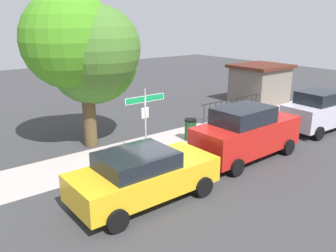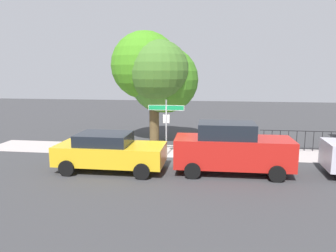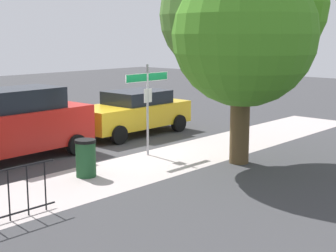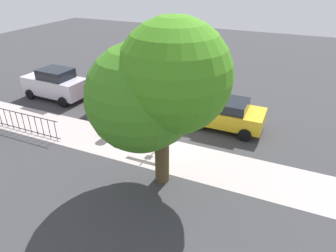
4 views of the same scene
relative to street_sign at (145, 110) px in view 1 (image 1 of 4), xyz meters
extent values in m
plane|color=#38383A|center=(0.15, -0.40, -1.94)|extent=(60.00, 60.00, 0.00)
cube|color=#AFA3A0|center=(2.15, 0.90, -1.94)|extent=(24.00, 2.60, 0.00)
cylinder|color=#9EA0A5|center=(0.00, 0.00, -0.56)|extent=(0.07, 0.07, 2.77)
cube|color=#0F723D|center=(0.00, 0.00, 0.44)|extent=(1.72, 0.02, 0.22)
cube|color=white|center=(0.00, 0.00, 0.44)|extent=(1.75, 0.02, 0.25)
cube|color=silver|center=(0.00, 0.02, -0.11)|extent=(0.32, 0.02, 0.42)
cylinder|color=#503F25|center=(-1.08, 2.61, -0.68)|extent=(0.55, 0.55, 2.53)
sphere|color=#408420|center=(-0.51, 3.07, 1.71)|extent=(3.83, 3.83, 3.83)
sphere|color=#438C1D|center=(-1.62, 2.77, 2.52)|extent=(3.85, 3.85, 3.85)
sphere|color=#44742A|center=(-0.74, 2.11, 2.23)|extent=(3.36, 3.36, 3.36)
sphere|color=#45812C|center=(-0.72, 2.89, 1.60)|extent=(3.49, 3.49, 3.49)
cube|color=gold|center=(-1.95, -2.75, -1.22)|extent=(4.51, 1.92, 0.80)
cube|color=black|center=(-2.22, -2.75, -0.59)|extent=(2.16, 1.69, 0.47)
cylinder|color=black|center=(-0.43, -1.79, -1.62)|extent=(0.64, 0.22, 0.64)
cylinder|color=black|center=(-0.42, -3.70, -1.62)|extent=(0.64, 0.22, 0.64)
cylinder|color=black|center=(-3.49, -1.80, -1.62)|extent=(0.64, 0.22, 0.64)
cylinder|color=black|center=(-3.48, -3.71, -1.62)|extent=(0.64, 0.22, 0.64)
cube|color=red|center=(3.09, -2.45, -1.04)|extent=(4.72, 1.82, 1.16)
cube|color=black|center=(2.81, -2.45, -0.15)|extent=(2.28, 1.57, 0.62)
cylinder|color=black|center=(4.67, -1.55, -1.62)|extent=(0.64, 0.23, 0.64)
cylinder|color=black|center=(4.70, -3.28, -1.62)|extent=(0.64, 0.23, 0.64)
cylinder|color=black|center=(1.48, -1.61, -1.62)|extent=(0.64, 0.23, 0.64)
cylinder|color=black|center=(1.51, -3.34, -1.62)|extent=(0.64, 0.23, 0.64)
cube|color=silver|center=(8.76, -2.30, -1.09)|extent=(4.18, 1.90, 1.07)
cube|color=black|center=(8.51, -2.29, -0.26)|extent=(2.04, 1.60, 0.58)
cylinder|color=black|center=(10.19, -1.50, -1.62)|extent=(0.65, 0.25, 0.64)
cylinder|color=black|center=(7.40, -1.38, -1.62)|extent=(0.65, 0.25, 0.64)
cylinder|color=black|center=(7.33, -3.10, -1.62)|extent=(0.65, 0.25, 0.64)
cylinder|color=black|center=(7.08, 1.90, -0.89)|extent=(4.64, 0.04, 0.04)
cylinder|color=black|center=(7.08, 1.90, -1.82)|extent=(4.64, 0.04, 0.04)
cylinder|color=black|center=(4.97, 1.90, -1.42)|extent=(0.03, 0.03, 1.05)
cylinder|color=black|center=(5.39, 1.90, -1.42)|extent=(0.03, 0.03, 1.05)
cylinder|color=black|center=(5.82, 1.90, -1.42)|extent=(0.03, 0.03, 1.05)
cylinder|color=black|center=(6.24, 1.90, -1.42)|extent=(0.03, 0.03, 1.05)
cylinder|color=black|center=(6.66, 1.90, -1.42)|extent=(0.03, 0.03, 1.05)
cylinder|color=black|center=(7.08, 1.90, -1.42)|extent=(0.03, 0.03, 1.05)
cylinder|color=black|center=(7.50, 1.90, -1.42)|extent=(0.03, 0.03, 1.05)
cylinder|color=black|center=(7.92, 1.90, -1.42)|extent=(0.03, 0.03, 1.05)
cylinder|color=black|center=(8.34, 1.90, -1.42)|extent=(0.03, 0.03, 1.05)
cylinder|color=black|center=(8.77, 1.90, -1.42)|extent=(0.03, 0.03, 1.05)
cylinder|color=black|center=(9.19, 1.90, -1.42)|extent=(0.03, 0.03, 1.05)
cube|color=slate|center=(11.40, 3.40, -0.81)|extent=(3.10, 2.69, 2.26)
cube|color=#4C2319|center=(11.40, 3.40, 0.41)|extent=(3.46, 3.05, 0.20)
cylinder|color=#1E4C28|center=(2.79, 0.50, -1.49)|extent=(0.52, 0.52, 0.90)
cylinder|color=black|center=(2.79, 0.50, -1.00)|extent=(0.55, 0.55, 0.08)
camera|label=1|loc=(-7.35, -10.73, 3.35)|focal=37.57mm
camera|label=2|loc=(2.22, -15.28, 2.20)|focal=34.12mm
camera|label=3|loc=(10.76, 10.66, 1.71)|focal=54.20mm
camera|label=4|loc=(-5.25, 11.44, 5.70)|focal=32.29mm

